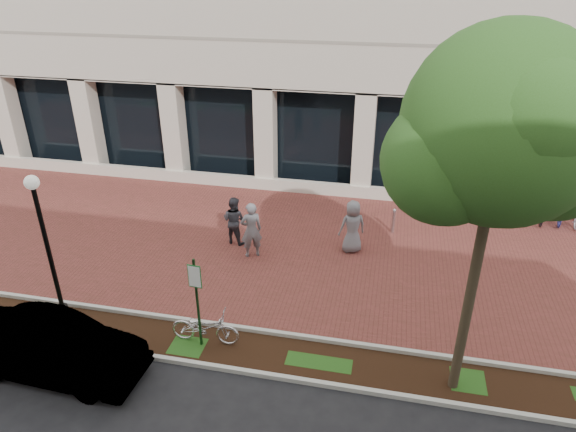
% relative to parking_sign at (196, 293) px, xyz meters
% --- Properties ---
extents(ground, '(120.00, 120.00, 0.00)m').
position_rel_parking_sign_xyz_m(ground, '(1.12, 5.27, -1.61)').
color(ground, black).
rests_on(ground, ground).
extents(brick_plaza, '(40.00, 9.00, 0.01)m').
position_rel_parking_sign_xyz_m(brick_plaza, '(1.12, 5.27, -1.60)').
color(brick_plaza, brown).
rests_on(brick_plaza, ground).
extents(planting_strip, '(40.00, 1.50, 0.01)m').
position_rel_parking_sign_xyz_m(planting_strip, '(1.12, 0.02, -1.60)').
color(planting_strip, black).
rests_on(planting_strip, ground).
extents(curb_plaza_side, '(40.00, 0.12, 0.12)m').
position_rel_parking_sign_xyz_m(curb_plaza_side, '(1.12, 0.77, -1.55)').
color(curb_plaza_side, '#B9BAAF').
rests_on(curb_plaza_side, ground).
extents(curb_street_side, '(40.00, 0.12, 0.12)m').
position_rel_parking_sign_xyz_m(curb_street_side, '(1.12, -0.73, -1.55)').
color(curb_street_side, '#B9BAAF').
rests_on(curb_street_side, ground).
extents(parking_sign, '(0.34, 0.07, 2.54)m').
position_rel_parking_sign_xyz_m(parking_sign, '(0.00, 0.00, 0.00)').
color(parking_sign, '#143918').
rests_on(parking_sign, ground).
extents(lamppost, '(0.36, 0.36, 4.12)m').
position_rel_parking_sign_xyz_m(lamppost, '(-4.13, 0.38, 0.72)').
color(lamppost, black).
rests_on(lamppost, ground).
extents(street_tree, '(4.35, 3.62, 7.95)m').
position_rel_parking_sign_xyz_m(street_tree, '(6.18, -0.06, 4.30)').
color(street_tree, '#423725').
rests_on(street_tree, ground).
extents(locked_bicycle, '(1.79, 0.68, 0.93)m').
position_rel_parking_sign_xyz_m(locked_bicycle, '(0.07, 0.16, -1.15)').
color(locked_bicycle, silver).
rests_on(locked_bicycle, ground).
extents(pedestrian_left, '(0.83, 0.73, 1.91)m').
position_rel_parking_sign_xyz_m(pedestrian_left, '(0.08, 4.46, -0.66)').
color(pedestrian_left, slate).
rests_on(pedestrian_left, ground).
extents(pedestrian_mid, '(0.95, 0.82, 1.68)m').
position_rel_parking_sign_xyz_m(pedestrian_mid, '(-0.74, 5.20, -0.77)').
color(pedestrian_mid, '#29292E').
rests_on(pedestrian_mid, ground).
extents(pedestrian_right, '(1.05, 0.90, 1.81)m').
position_rel_parking_sign_xyz_m(pedestrian_right, '(3.22, 5.46, -0.71)').
color(pedestrian_right, slate).
rests_on(pedestrian_right, ground).
extents(bollard, '(0.12, 0.12, 0.95)m').
position_rel_parking_sign_xyz_m(bollard, '(4.54, 7.01, -1.13)').
color(bollard, '#BABABF').
rests_on(bollard, ground).
extents(bike_rack_cluster, '(2.99, 1.85, 1.03)m').
position_rel_parking_sign_xyz_m(bike_rack_cluster, '(11.02, 9.18, -1.13)').
color(bike_rack_cluster, black).
rests_on(bike_rack_cluster, ground).
extents(sedan_near_curb, '(4.28, 1.66, 1.39)m').
position_rel_parking_sign_xyz_m(sedan_near_curb, '(-2.94, -1.58, -0.91)').
color(sedan_near_curb, silver).
rests_on(sedan_near_curb, ground).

